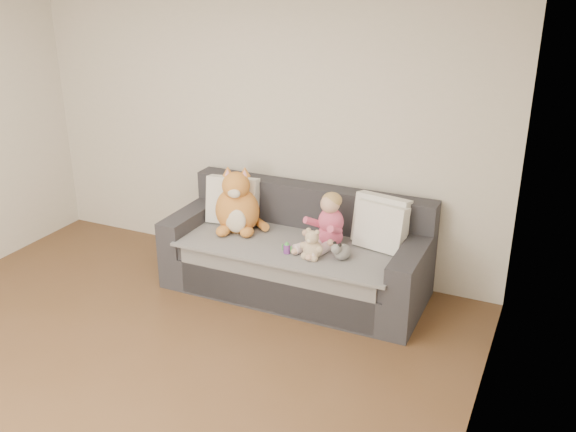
# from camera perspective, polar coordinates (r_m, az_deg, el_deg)

# --- Properties ---
(room_shell) EXTENTS (5.00, 5.00, 5.00)m
(room_shell) POSITION_cam_1_polar(r_m,az_deg,el_deg) (4.11, -15.90, 1.47)
(room_shell) COLOR brown
(room_shell) RESTS_ON ground
(sofa) EXTENTS (2.20, 0.94, 0.85)m
(sofa) POSITION_cam_1_polar(r_m,az_deg,el_deg) (5.49, 0.83, -3.58)
(sofa) COLOR #2D2D32
(sofa) RESTS_ON ground
(cushion_left) EXTENTS (0.48, 0.27, 0.43)m
(cushion_left) POSITION_cam_1_polar(r_m,az_deg,el_deg) (5.71, -4.94, 1.40)
(cushion_left) COLOR silver
(cushion_left) RESTS_ON sofa
(cushion_right_back) EXTENTS (0.48, 0.28, 0.43)m
(cushion_right_back) POSITION_cam_1_polar(r_m,az_deg,el_deg) (5.31, 8.28, -0.40)
(cushion_right_back) COLOR silver
(cushion_right_back) RESTS_ON sofa
(cushion_right_front) EXTENTS (0.45, 0.27, 0.40)m
(cushion_right_front) POSITION_cam_1_polar(r_m,az_deg,el_deg) (5.23, 8.26, -0.94)
(cushion_right_front) COLOR silver
(cushion_right_front) RESTS_ON sofa
(toddler) EXTENTS (0.34, 0.48, 0.47)m
(toddler) POSITION_cam_1_polar(r_m,az_deg,el_deg) (5.21, 3.53, -0.78)
(toddler) COLOR #DF4F80
(toddler) RESTS_ON sofa
(plush_cat) EXTENTS (0.48, 0.48, 0.60)m
(plush_cat) POSITION_cam_1_polar(r_m,az_deg,el_deg) (5.52, -4.53, 0.82)
(plush_cat) COLOR #BB8129
(plush_cat) RESTS_ON sofa
(teddy_bear) EXTENTS (0.20, 0.15, 0.25)m
(teddy_bear) POSITION_cam_1_polar(r_m,az_deg,el_deg) (5.04, 2.15, -2.72)
(teddy_bear) COLOR tan
(teddy_bear) RESTS_ON sofa
(plush_cow) EXTENTS (0.13, 0.20, 0.17)m
(plush_cow) POSITION_cam_1_polar(r_m,az_deg,el_deg) (5.05, 4.77, -3.15)
(plush_cow) COLOR white
(plush_cow) RESTS_ON sofa
(sippy_cup) EXTENTS (0.09, 0.06, 0.10)m
(sippy_cup) POSITION_cam_1_polar(r_m,az_deg,el_deg) (5.14, -0.10, -2.80)
(sippy_cup) COLOR #773694
(sippy_cup) RESTS_ON sofa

